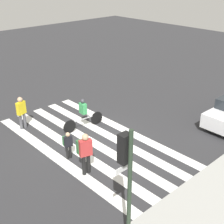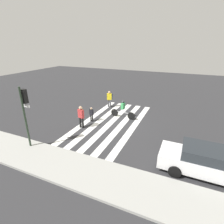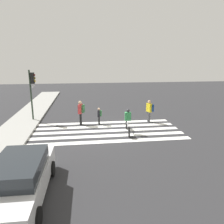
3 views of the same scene
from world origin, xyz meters
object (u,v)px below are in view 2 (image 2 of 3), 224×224
at_px(traffic_light, 25,106).
at_px(cyclist_near_curb, 123,109).
at_px(pedestrian_adult_tall_backpack, 81,115).
at_px(pedestrian_child_with_backpack, 92,113).
at_px(car_parked_dark_suv, 209,162).
at_px(pedestrian_adult_blue_shirt, 110,98).

relative_size(traffic_light, cyclist_near_curb, 1.71).
bearing_deg(pedestrian_adult_tall_backpack, cyclist_near_curb, -109.53).
height_order(traffic_light, pedestrian_adult_tall_backpack, traffic_light).
height_order(traffic_light, pedestrian_child_with_backpack, traffic_light).
xyz_separation_m(traffic_light, pedestrian_adult_tall_backpack, (-1.44, -3.67, -1.75)).
height_order(pedestrian_child_with_backpack, car_parked_dark_suv, car_parked_dark_suv).
bearing_deg(pedestrian_adult_blue_shirt, car_parked_dark_suv, 121.25).
bearing_deg(car_parked_dark_suv, pedestrian_child_with_backpack, -20.91).
bearing_deg(pedestrian_child_with_backpack, pedestrian_adult_tall_backpack, 99.10).
relative_size(pedestrian_child_with_backpack, cyclist_near_curb, 0.54).
bearing_deg(pedestrian_child_with_backpack, traffic_light, 87.41).
bearing_deg(traffic_light, pedestrian_adult_blue_shirt, -99.58).
xyz_separation_m(pedestrian_adult_tall_backpack, cyclist_near_curb, (-2.33, -3.09, -0.19)).
bearing_deg(pedestrian_adult_blue_shirt, pedestrian_child_with_backpack, 72.17).
height_order(pedestrian_adult_tall_backpack, car_parked_dark_suv, pedestrian_adult_tall_backpack).
xyz_separation_m(traffic_light, pedestrian_child_with_backpack, (-1.57, -5.03, -2.06)).
xyz_separation_m(traffic_light, cyclist_near_curb, (-3.77, -6.75, -1.94)).
distance_m(pedestrian_adult_blue_shirt, car_parked_dark_suv, 11.37).
height_order(pedestrian_child_with_backpack, cyclist_near_curb, cyclist_near_curb).
height_order(pedestrian_adult_blue_shirt, pedestrian_adult_tall_backpack, pedestrian_adult_tall_backpack).
relative_size(traffic_light, pedestrian_child_with_backpack, 3.15).
distance_m(pedestrian_child_with_backpack, pedestrian_adult_tall_backpack, 1.40).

